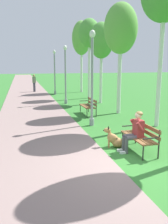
% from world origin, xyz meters
% --- Properties ---
extents(ground_plane, '(120.00, 120.00, 0.00)m').
position_xyz_m(ground_plane, '(0.00, 0.00, 0.00)').
color(ground_plane, '#33752D').
extents(paved_path, '(3.54, 60.00, 0.04)m').
position_xyz_m(paved_path, '(-2.16, 24.00, 0.02)').
color(paved_path, gray).
rests_on(paved_path, ground).
extents(park_bench_near, '(0.55, 1.50, 0.85)m').
position_xyz_m(park_bench_near, '(0.74, 0.83, 0.51)').
color(park_bench_near, brown).
rests_on(park_bench_near, ground).
extents(park_bench_mid, '(0.55, 1.50, 0.85)m').
position_xyz_m(park_bench_mid, '(0.68, 6.38, 0.51)').
color(park_bench_mid, brown).
rests_on(park_bench_mid, ground).
extents(person_seated_on_near_bench, '(0.74, 0.49, 1.25)m').
position_xyz_m(person_seated_on_near_bench, '(0.53, 0.85, 0.68)').
color(person_seated_on_near_bench, '#4C4C51').
rests_on(person_seated_on_near_bench, ground).
extents(dog_shepherd, '(0.80, 0.43, 0.71)m').
position_xyz_m(dog_shepherd, '(0.08, 1.35, 0.26)').
color(dog_shepherd, '#B27F47').
rests_on(dog_shepherd, ground).
extents(lamp_post_near, '(0.24, 0.24, 3.99)m').
position_xyz_m(lamp_post_near, '(0.17, 4.17, 2.07)').
color(lamp_post_near, gray).
rests_on(lamp_post_near, ground).
extents(lamp_post_mid, '(0.24, 0.24, 3.81)m').
position_xyz_m(lamp_post_mid, '(0.13, 10.06, 1.98)').
color(lamp_post_mid, gray).
rests_on(lamp_post_mid, ground).
extents(lamp_post_far, '(0.24, 0.24, 3.81)m').
position_xyz_m(lamp_post_far, '(0.13, 15.16, 1.97)').
color(lamp_post_far, gray).
rests_on(lamp_post_far, ground).
extents(birch_tree_third, '(1.74, 1.60, 5.69)m').
position_xyz_m(birch_tree_third, '(2.34, 6.32, 4.36)').
color(birch_tree_third, silver).
rests_on(birch_tree_third, ground).
extents(birch_tree_fourth, '(1.60, 1.65, 5.30)m').
position_xyz_m(birch_tree_fourth, '(2.49, 9.78, 4.09)').
color(birch_tree_fourth, silver).
rests_on(birch_tree_fourth, ground).
extents(birch_tree_fifth, '(1.61, 1.47, 5.94)m').
position_xyz_m(birch_tree_fifth, '(2.39, 12.27, 4.81)').
color(birch_tree_fifth, silver).
rests_on(birch_tree_fifth, ground).
extents(birch_tree_sixth, '(1.70, 1.82, 6.45)m').
position_xyz_m(birch_tree_sixth, '(2.79, 16.24, 4.88)').
color(birch_tree_sixth, silver).
rests_on(birch_tree_sixth, ground).
extents(pedestrian_distant, '(0.32, 0.22, 1.65)m').
position_xyz_m(pedestrian_distant, '(-1.52, 17.38, 0.84)').
color(pedestrian_distant, '#383842').
rests_on(pedestrian_distant, ground).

